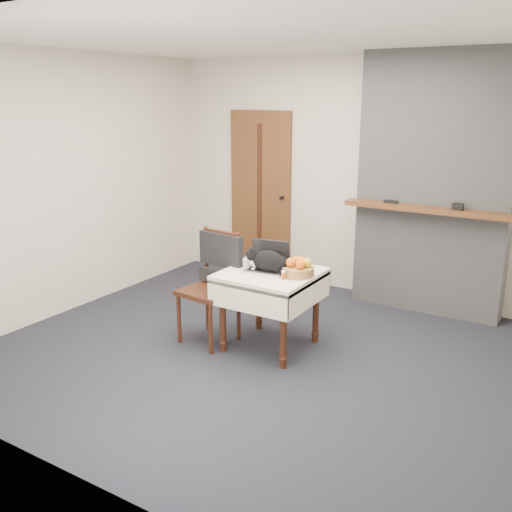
{
  "coord_description": "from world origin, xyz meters",
  "views": [
    {
      "loc": [
        2.36,
        -3.89,
        2.17
      ],
      "look_at": [
        -0.11,
        0.11,
        0.84
      ],
      "focal_mm": 40.0,
      "sensor_mm": 36.0,
      "label": 1
    }
  ],
  "objects_px": {
    "pill_bottle": "(283,275)",
    "chair": "(216,271)",
    "side_table": "(270,284)",
    "cat": "(269,262)",
    "door": "(261,195)",
    "fruit_basket": "(298,268)",
    "cream_jar": "(246,263)",
    "laptop": "(268,263)"
  },
  "relations": [
    {
      "from": "door",
      "to": "side_table",
      "type": "distance_m",
      "value": 2.22
    },
    {
      "from": "laptop",
      "to": "cream_jar",
      "type": "relative_size",
      "value": 5.05
    },
    {
      "from": "side_table",
      "to": "chair",
      "type": "height_order",
      "value": "chair"
    },
    {
      "from": "laptop",
      "to": "chair",
      "type": "xyz_separation_m",
      "value": [
        -0.47,
        -0.12,
        -0.12
      ]
    },
    {
      "from": "cat",
      "to": "pill_bottle",
      "type": "distance_m",
      "value": 0.23
    },
    {
      "from": "door",
      "to": "cat",
      "type": "height_order",
      "value": "door"
    },
    {
      "from": "cat",
      "to": "pill_bottle",
      "type": "height_order",
      "value": "cat"
    },
    {
      "from": "laptop",
      "to": "fruit_basket",
      "type": "height_order",
      "value": "laptop"
    },
    {
      "from": "side_table",
      "to": "cat",
      "type": "xyz_separation_m",
      "value": [
        0.0,
        -0.02,
        0.21
      ]
    },
    {
      "from": "cat",
      "to": "chair",
      "type": "xyz_separation_m",
      "value": [
        -0.53,
        -0.06,
        -0.15
      ]
    },
    {
      "from": "laptop",
      "to": "chair",
      "type": "relative_size",
      "value": 0.38
    },
    {
      "from": "side_table",
      "to": "cream_jar",
      "type": "bearing_deg",
      "value": 177.0
    },
    {
      "from": "laptop",
      "to": "cream_jar",
      "type": "bearing_deg",
      "value": 176.15
    },
    {
      "from": "door",
      "to": "side_table",
      "type": "relative_size",
      "value": 2.56
    },
    {
      "from": "cat",
      "to": "pill_bottle",
      "type": "bearing_deg",
      "value": -38.61
    },
    {
      "from": "laptop",
      "to": "side_table",
      "type": "bearing_deg",
      "value": -43.71
    },
    {
      "from": "laptop",
      "to": "cat",
      "type": "xyz_separation_m",
      "value": [
        0.05,
        -0.05,
        0.03
      ]
    },
    {
      "from": "pill_bottle",
      "to": "fruit_basket",
      "type": "xyz_separation_m",
      "value": [
        0.05,
        0.16,
        0.02
      ]
    },
    {
      "from": "laptop",
      "to": "fruit_basket",
      "type": "bearing_deg",
      "value": -9.07
    },
    {
      "from": "pill_bottle",
      "to": "chair",
      "type": "xyz_separation_m",
      "value": [
        -0.72,
        0.04,
        -0.1
      ]
    },
    {
      "from": "side_table",
      "to": "cat",
      "type": "height_order",
      "value": "cat"
    },
    {
      "from": "door",
      "to": "laptop",
      "type": "distance_m",
      "value": 2.14
    },
    {
      "from": "pill_bottle",
      "to": "cream_jar",
      "type": "bearing_deg",
      "value": 163.01
    },
    {
      "from": "door",
      "to": "fruit_basket",
      "type": "bearing_deg",
      "value": -50.74
    },
    {
      "from": "door",
      "to": "fruit_basket",
      "type": "height_order",
      "value": "door"
    },
    {
      "from": "door",
      "to": "cream_jar",
      "type": "height_order",
      "value": "door"
    },
    {
      "from": "cream_jar",
      "to": "pill_bottle",
      "type": "relative_size",
      "value": 1.01
    },
    {
      "from": "fruit_basket",
      "to": "side_table",
      "type": "bearing_deg",
      "value": -172.03
    },
    {
      "from": "pill_bottle",
      "to": "side_table",
      "type": "bearing_deg",
      "value": 147.47
    },
    {
      "from": "cat",
      "to": "cream_jar",
      "type": "height_order",
      "value": "cat"
    },
    {
      "from": "door",
      "to": "laptop",
      "type": "height_order",
      "value": "door"
    },
    {
      "from": "fruit_basket",
      "to": "chair",
      "type": "distance_m",
      "value": 0.79
    },
    {
      "from": "pill_bottle",
      "to": "door",
      "type": "bearing_deg",
      "value": 125.82
    },
    {
      "from": "side_table",
      "to": "chair",
      "type": "distance_m",
      "value": 0.53
    },
    {
      "from": "side_table",
      "to": "fruit_basket",
      "type": "height_order",
      "value": "fruit_basket"
    },
    {
      "from": "fruit_basket",
      "to": "chair",
      "type": "xyz_separation_m",
      "value": [
        -0.77,
        -0.12,
        -0.12
      ]
    },
    {
      "from": "laptop",
      "to": "cream_jar",
      "type": "distance_m",
      "value": 0.21
    },
    {
      "from": "side_table",
      "to": "cream_jar",
      "type": "distance_m",
      "value": 0.3
    },
    {
      "from": "cat",
      "to": "door",
      "type": "bearing_deg",
      "value": 112.88
    },
    {
      "from": "laptop",
      "to": "fruit_basket",
      "type": "xyz_separation_m",
      "value": [
        0.3,
        0.0,
        -0.0
      ]
    },
    {
      "from": "cat",
      "to": "cream_jar",
      "type": "distance_m",
      "value": 0.27
    },
    {
      "from": "laptop",
      "to": "cat",
      "type": "distance_m",
      "value": 0.08
    }
  ]
}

